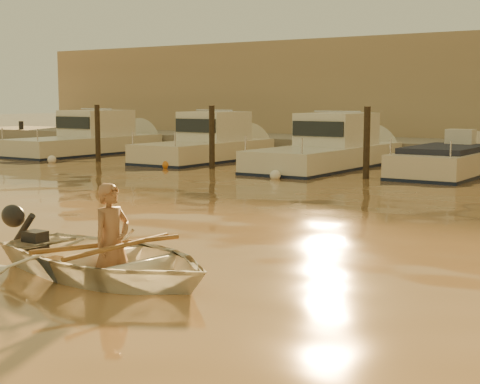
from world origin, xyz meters
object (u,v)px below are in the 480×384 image
Objects in this scene: person at (112,243)px; moored_boat_2 at (327,149)px; moored_boat_0 at (85,138)px; moored_boat_3 at (449,167)px; moored_boat_1 at (205,143)px; dinghy at (107,259)px.

person is 0.19× the size of moored_boat_2.
moored_boat_0 reaches higher than moored_boat_3.
moored_boat_0 reaches higher than person.
moored_boat_3 is (8.82, 0.00, -0.40)m from moored_boat_1.
moored_boat_3 is at bearing 7.17° from person.
moored_boat_2 is (4.86, 0.00, 0.00)m from moored_boat_1.
dinghy is 2.22× the size of person.
moored_boat_1 reaches higher than moored_boat_3.
moored_boat_2 is at bearing 0.00° from moored_boat_1.
person is 0.22× the size of moored_boat_1.
person is 0.25× the size of moored_boat_3.
moored_boat_1 is at bearing 180.00° from moored_boat_2.
moored_boat_2 is (-4.35, 14.56, 0.40)m from dinghy.
moored_boat_0 is 14.82m from moored_boat_3.
moored_boat_3 is (14.81, 0.00, -0.40)m from moored_boat_0.
dinghy is at bearing -43.79° from moored_boat_0.
dinghy is 21.05m from moored_boat_0.
moored_boat_3 is at bearing 6.78° from dinghy.
dinghy is 15.21m from moored_boat_2.
moored_boat_0 is at bearing 51.48° from dinghy.
person is at bearing -57.44° from moored_boat_1.
moored_boat_0 is at bearing 51.65° from person.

